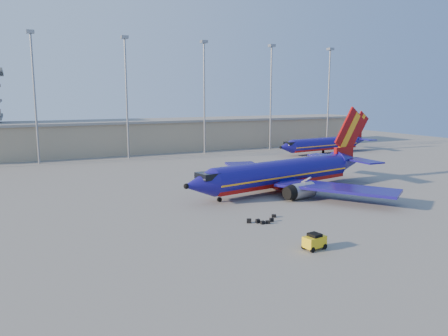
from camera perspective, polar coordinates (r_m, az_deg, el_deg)
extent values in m
plane|color=slate|center=(66.92, 1.35, -3.47)|extent=(220.00, 220.00, 0.00)
cube|color=gray|center=(123.13, -6.92, 4.27)|extent=(120.00, 15.00, 8.00)
cube|color=slate|center=(122.83, -6.96, 6.22)|extent=(122.00, 16.00, 0.60)
cylinder|color=gray|center=(104.09, -23.46, 8.15)|extent=(0.44, 0.44, 28.00)
cube|color=gray|center=(104.94, -23.99, 15.96)|extent=(1.60, 1.60, 0.70)
cylinder|color=gray|center=(106.92, -12.59, 8.71)|extent=(0.44, 0.44, 28.00)
cube|color=gray|center=(107.74, -12.87, 16.33)|extent=(1.60, 1.60, 0.70)
cylinder|color=gray|center=(113.26, -2.58, 8.95)|extent=(0.44, 0.44, 28.00)
cube|color=gray|center=(114.04, -2.64, 16.15)|extent=(1.60, 1.60, 0.70)
cylinder|color=gray|center=(122.58, 6.14, 8.94)|extent=(0.44, 0.44, 28.00)
cube|color=gray|center=(123.30, 6.26, 15.60)|extent=(1.60, 1.60, 0.70)
cylinder|color=gray|center=(134.24, 13.48, 8.78)|extent=(0.44, 0.44, 28.00)
cube|color=gray|center=(134.90, 13.72, 14.86)|extent=(1.60, 1.60, 0.70)
cylinder|color=navy|center=(69.24, 7.50, -0.61)|extent=(26.58, 8.78, 4.05)
cube|color=maroon|center=(69.42, 7.48, -1.46)|extent=(26.44, 8.03, 1.42)
cube|color=#FF9D15|center=(69.28, 7.49, -0.84)|extent=(26.59, 8.82, 0.24)
cone|color=navy|center=(59.73, -3.25, -2.15)|extent=(5.26, 4.82, 4.05)
cube|color=black|center=(60.31, -2.13, -1.03)|extent=(3.10, 3.28, 0.88)
cone|color=navy|center=(80.97, 15.69, 0.84)|extent=(6.34, 5.02, 4.05)
cube|color=maroon|center=(80.09, 15.35, 1.84)|extent=(4.63, 1.43, 2.41)
cube|color=maroon|center=(80.90, 16.15, 4.61)|extent=(7.97, 1.81, 8.74)
cube|color=#FF9D15|center=(80.73, 16.05, 4.60)|extent=(5.34, 1.43, 6.85)
cube|color=navy|center=(82.86, 13.50, 1.55)|extent=(5.72, 7.73, 0.24)
cube|color=navy|center=(78.33, 17.66, 0.92)|extent=(3.47, 7.09, 0.24)
cube|color=navy|center=(77.55, 3.43, -0.21)|extent=(9.28, 17.78, 0.38)
cube|color=navy|center=(64.22, 14.51, -2.52)|extent=(14.13, 17.09, 0.38)
cube|color=maroon|center=(69.88, 7.80, -1.76)|extent=(7.24, 5.40, 1.10)
cylinder|color=gray|center=(72.84, 3.62, -1.41)|extent=(4.30, 2.98, 2.30)
cylinder|color=gray|center=(64.72, 10.12, -2.92)|extent=(4.30, 2.98, 2.30)
cylinder|color=gray|center=(62.12, -0.61, -3.91)|extent=(0.31, 0.31, 1.20)
cylinder|color=black|center=(62.17, -0.61, -4.14)|extent=(0.74, 0.40, 0.70)
cylinder|color=black|center=(72.84, 6.84, -2.10)|extent=(1.01, 0.76, 0.92)
cylinder|color=black|center=(68.90, 10.08, -2.85)|extent=(1.01, 0.76, 0.92)
cylinder|color=navy|center=(117.22, 12.86, 3.08)|extent=(22.03, 5.88, 3.36)
cube|color=maroon|center=(117.32, 12.85, 2.66)|extent=(21.95, 5.25, 1.18)
cube|color=#FF9D15|center=(117.25, 12.86, 2.97)|extent=(22.03, 5.92, 0.20)
cone|color=navy|center=(108.51, 8.11, 2.73)|extent=(4.18, 3.78, 3.36)
cube|color=black|center=(109.19, 8.59, 3.22)|extent=(2.44, 2.60, 0.73)
cone|color=navy|center=(126.94, 17.08, 3.52)|extent=(5.08, 3.89, 3.36)
cube|color=maroon|center=(126.28, 16.90, 4.06)|extent=(3.84, 0.94, 2.00)
cube|color=maroon|center=(127.01, 17.34, 5.50)|extent=(6.65, 1.07, 7.24)
cube|color=#FF9D15|center=(126.87, 17.29, 5.50)|extent=(4.45, 0.90, 5.68)
cube|color=navy|center=(128.63, 15.94, 3.87)|extent=(4.44, 6.38, 0.20)
cube|color=navy|center=(124.65, 18.07, 3.60)|extent=(3.25, 6.04, 0.20)
cylinder|color=black|center=(117.46, 12.83, 2.09)|extent=(0.71, 0.71, 0.82)
cube|color=yellow|center=(44.34, 11.73, -9.38)|extent=(2.40, 1.61, 1.06)
cube|color=black|center=(44.14, 11.75, -8.59)|extent=(1.23, 1.32, 0.37)
cylinder|color=black|center=(44.30, 10.38, -10.06)|extent=(0.57, 0.28, 0.55)
cylinder|color=black|center=(43.55, 11.49, -10.44)|extent=(0.57, 0.28, 0.55)
cylinder|color=black|center=(45.47, 11.91, -9.59)|extent=(0.57, 0.28, 0.55)
cylinder|color=black|center=(44.73, 13.01, -9.95)|extent=(0.57, 0.28, 0.55)
cube|color=black|center=(51.91, 5.08, -7.11)|extent=(0.47, 0.42, 0.38)
cube|color=black|center=(52.29, 4.43, -6.92)|extent=(0.47, 0.37, 0.48)
cube|color=black|center=(52.11, 5.76, -7.05)|extent=(0.64, 0.52, 0.39)
cube|color=black|center=(52.21, 3.29, -6.91)|extent=(0.66, 0.59, 0.52)
cube|color=black|center=(52.99, 6.23, -6.75)|extent=(0.50, 0.41, 0.44)
cube|color=black|center=(54.84, 6.53, -6.24)|extent=(0.63, 0.55, 0.36)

